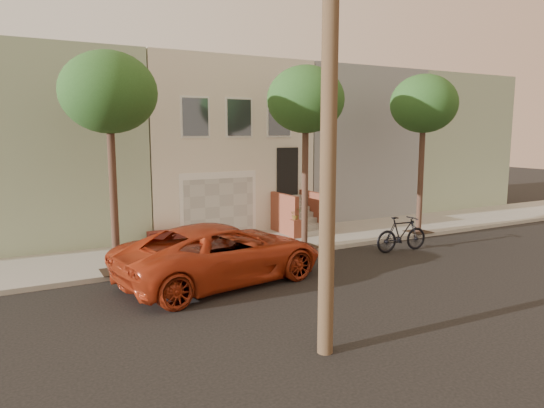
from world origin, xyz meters
TOP-DOWN VIEW (x-y plane):
  - ground at (0.00, 0.00)m, footprint 90.00×90.00m
  - sidewalk at (0.00, 5.35)m, footprint 40.00×3.70m
  - house_row at (0.00, 11.19)m, footprint 33.10×11.70m
  - tree_left at (-5.50, 3.90)m, footprint 2.70×2.57m
  - tree_mid at (1.00, 3.90)m, footprint 2.70×2.57m
  - tree_right at (6.50, 3.90)m, footprint 2.70×2.57m
  - pickup_truck at (-2.99, 1.91)m, footprint 6.38×3.73m
  - motorcycle at (3.99, 2.20)m, footprint 2.14×0.76m

SIDE VIEW (x-z plane):
  - ground at x=0.00m, z-range 0.00..0.00m
  - sidewalk at x=0.00m, z-range 0.00..0.15m
  - motorcycle at x=3.99m, z-range 0.00..1.26m
  - pickup_truck at x=-2.99m, z-range 0.00..1.67m
  - house_row at x=0.00m, z-range 0.14..7.14m
  - tree_left at x=-5.50m, z-range 2.11..8.41m
  - tree_mid at x=1.00m, z-range 2.11..8.41m
  - tree_right at x=6.50m, z-range 2.11..8.41m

